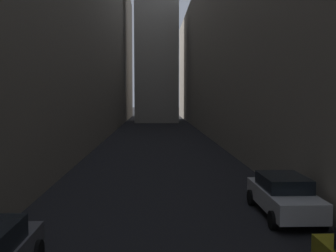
% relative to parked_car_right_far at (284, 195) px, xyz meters
% --- Properties ---
extents(ground_plane, '(264.00, 264.00, 0.00)m').
position_rel_parked_car_right_far_xyz_m(ground_plane, '(-4.40, 24.26, -0.78)').
color(ground_plane, black).
extents(building_block_left, '(12.39, 108.00, 25.48)m').
position_rel_parked_car_right_far_xyz_m(building_block_left, '(-16.10, 26.26, 11.96)').
color(building_block_left, '#756B5B').
rests_on(building_block_left, ground).
extents(building_block_right, '(14.42, 108.00, 19.94)m').
position_rel_parked_car_right_far_xyz_m(building_block_right, '(8.31, 26.26, 9.19)').
color(building_block_right, gray).
rests_on(building_block_right, ground).
extents(parked_car_right_far, '(1.91, 4.48, 1.50)m').
position_rel_parked_car_right_far_xyz_m(parked_car_right_far, '(0.00, 0.00, 0.00)').
color(parked_car_right_far, silver).
rests_on(parked_car_right_far, ground).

